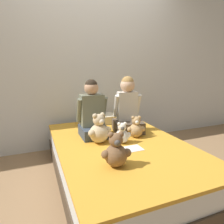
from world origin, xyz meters
TOP-DOWN VIEW (x-y plane):
  - ground_plane at (0.00, 0.00)m, footprint 14.00×14.00m
  - wall_behind_bed at (0.00, 1.10)m, footprint 8.00×0.06m
  - bed at (0.00, 0.00)m, footprint 1.31×1.95m
  - child_on_left at (-0.21, 0.33)m, footprint 0.35×0.32m
  - child_on_right at (0.24, 0.32)m, footprint 0.38×0.37m
  - teddy_bear_held_by_left_child at (-0.21, 0.09)m, footprint 0.26×0.20m
  - teddy_bear_held_by_right_child at (0.23, 0.09)m, footprint 0.20×0.16m
  - teddy_bear_between_children at (0.01, -0.01)m, footprint 0.19×0.14m
  - teddy_bear_at_foot_of_bed at (-0.24, -0.44)m, footprint 0.24×0.18m
  - pillow_at_headboard at (0.00, 0.80)m, footprint 0.50×0.28m
  - sign_card at (0.03, -0.19)m, footprint 0.21×0.15m

SIDE VIEW (x-z plane):
  - ground_plane at x=0.00m, z-range 0.00..0.00m
  - bed at x=0.00m, z-range 0.00..0.40m
  - sign_card at x=0.03m, z-range 0.40..0.41m
  - pillow_at_headboard at x=0.00m, z-range 0.40..0.51m
  - teddy_bear_between_children at x=0.01m, z-range 0.39..0.61m
  - teddy_bear_held_by_right_child at x=0.23m, z-range 0.38..0.63m
  - teddy_bear_at_foot_of_bed at x=-0.24m, z-range 0.38..0.67m
  - teddy_bear_held_by_left_child at x=-0.21m, z-range 0.38..0.70m
  - child_on_left at x=-0.21m, z-range 0.35..1.00m
  - child_on_right at x=0.24m, z-range 0.34..1.02m
  - wall_behind_bed at x=0.00m, z-range 0.00..2.50m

